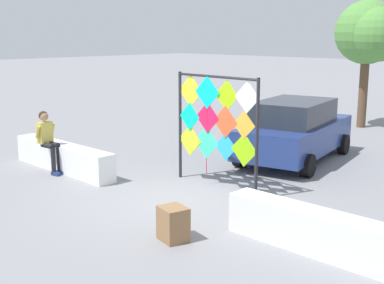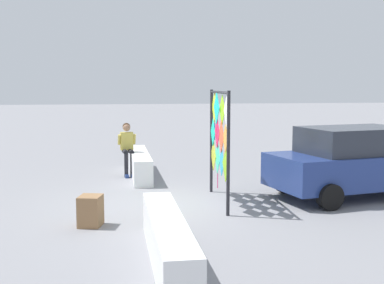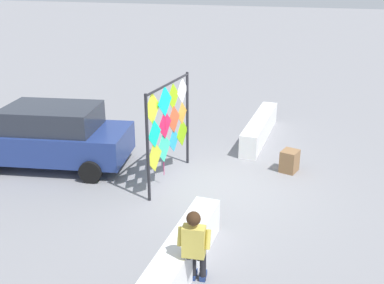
{
  "view_description": "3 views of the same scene",
  "coord_description": "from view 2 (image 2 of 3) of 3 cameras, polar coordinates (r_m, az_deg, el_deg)",
  "views": [
    {
      "loc": [
        7.29,
        -7.02,
        3.36
      ],
      "look_at": [
        0.31,
        0.26,
        1.24
      ],
      "focal_mm": 48.2,
      "sensor_mm": 36.0,
      "label": 1
    },
    {
      "loc": [
        10.97,
        -1.0,
        2.62
      ],
      "look_at": [
        0.5,
        0.65,
        1.44
      ],
      "focal_mm": 47.68,
      "sensor_mm": 36.0,
      "label": 2
    },
    {
      "loc": [
        -9.55,
        -2.48,
        4.92
      ],
      "look_at": [
        -0.15,
        0.71,
        1.15
      ],
      "focal_mm": 42.09,
      "sensor_mm": 36.0,
      "label": 3
    }
  ],
  "objects": [
    {
      "name": "seated_vendor",
      "position": [
        14.86,
        -7.24,
        -0.31
      ],
      "size": [
        0.7,
        0.54,
        1.53
      ],
      "color": "black",
      "rests_on": "ground"
    },
    {
      "name": "plaza_ledge_left",
      "position": [
        14.88,
        -5.85,
        -2.47
      ],
      "size": [
        3.66,
        0.49,
        0.68
      ],
      "primitive_type": "cube",
      "color": "white",
      "rests_on": "ground"
    },
    {
      "name": "plaza_ledge_right",
      "position": [
        7.65,
        -2.75,
        -10.98
      ],
      "size": [
        3.66,
        0.49,
        0.68
      ],
      "primitive_type": "cube",
      "color": "white",
      "rests_on": "ground"
    },
    {
      "name": "ground",
      "position": [
        11.32,
        -3.67,
        -7.02
      ],
      "size": [
        120.0,
        120.0,
        0.0
      ],
      "primitive_type": "plane",
      "color": "gray"
    },
    {
      "name": "cardboard_box_large",
      "position": [
        9.77,
        -11.28,
        -7.56
      ],
      "size": [
        0.54,
        0.5,
        0.58
      ],
      "primitive_type": "cube",
      "rotation": [
        0.0,
        0.0,
        -0.25
      ],
      "color": "olive",
      "rests_on": "ground"
    },
    {
      "name": "kite_display_rack",
      "position": [
        11.3,
        3.04,
        0.82
      ],
      "size": [
        2.39,
        0.18,
        2.52
      ],
      "color": "#232328",
      "rests_on": "ground"
    },
    {
      "name": "parked_car",
      "position": [
        12.61,
        18.06,
        -2.08
      ],
      "size": [
        2.68,
        4.52,
        1.65
      ],
      "color": "navy",
      "rests_on": "ground"
    }
  ]
}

